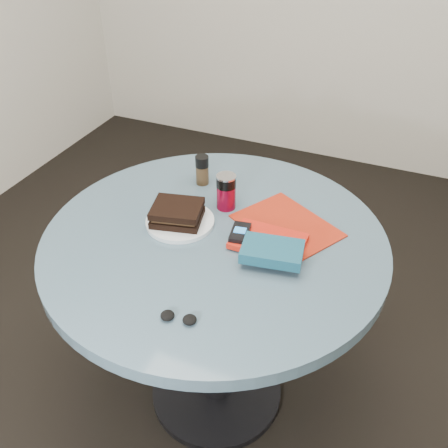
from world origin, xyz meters
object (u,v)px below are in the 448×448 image
at_px(headphones, 178,318).
at_px(sandwich, 177,213).
at_px(table, 215,277).
at_px(novel, 272,251).
at_px(red_book, 268,241).
at_px(pepper_grinder, 202,170).
at_px(magazine, 287,226).
at_px(mp3_player, 240,232).
at_px(plate, 180,222).
at_px(soda_can, 226,192).

bearing_deg(headphones, sandwich, 117.44).
relative_size(table, novel, 6.15).
bearing_deg(red_book, table, -172.95).
relative_size(table, headphones, 10.73).
relative_size(pepper_grinder, magazine, 0.35).
relative_size(novel, mp3_player, 1.74).
height_order(pepper_grinder, magazine, pepper_grinder).
xyz_separation_m(sandwich, red_book, (0.28, 0.01, -0.02)).
bearing_deg(plate, headphones, -63.56).
relative_size(plate, red_book, 1.02).
height_order(sandwich, red_book, sandwich).
relative_size(table, plate, 4.88).
bearing_deg(sandwich, plate, 24.86).
bearing_deg(novel, plate, 159.49).
height_order(magazine, headphones, headphones).
distance_m(soda_can, magazine, 0.21).
xyz_separation_m(plate, red_book, (0.28, 0.00, 0.01)).
xyz_separation_m(sandwich, pepper_grinder, (-0.03, 0.24, 0.01)).
bearing_deg(novel, sandwich, 160.21).
bearing_deg(table, red_book, 7.02).
relative_size(pepper_grinder, red_book, 0.50).
height_order(red_book, headphones, red_book).
bearing_deg(magazine, soda_can, -156.48).
relative_size(sandwich, novel, 1.03).
distance_m(plate, mp3_player, 0.20).
bearing_deg(red_book, magazine, 77.90).
bearing_deg(magazine, table, -115.11).
xyz_separation_m(sandwich, headphones, (0.18, -0.35, -0.03)).
height_order(soda_can, headphones, soda_can).
bearing_deg(novel, mp3_player, 145.06).
height_order(pepper_grinder, headphones, pepper_grinder).
height_order(table, sandwich, sandwich).
xyz_separation_m(plate, pepper_grinder, (-0.03, 0.23, 0.05)).
distance_m(novel, headphones, 0.32).
bearing_deg(magazine, mp3_player, -101.23).
bearing_deg(table, headphones, -80.70).
bearing_deg(table, magazine, 34.69).
relative_size(novel, headphones, 1.74).
xyz_separation_m(table, sandwich, (-0.12, 0.01, 0.20)).
bearing_deg(pepper_grinder, red_book, -36.49).
height_order(plate, magazine, plate).
bearing_deg(soda_can, mp3_player, -54.23).
height_order(novel, mp3_player, novel).
xyz_separation_m(table, soda_can, (-0.03, 0.15, 0.22)).
relative_size(red_book, mp3_player, 2.15).
bearing_deg(headphones, pepper_grinder, 109.65).
xyz_separation_m(table, mp3_player, (0.08, 0.01, 0.19)).
height_order(sandwich, soda_can, soda_can).
relative_size(plate, headphones, 2.20).
distance_m(pepper_grinder, magazine, 0.36).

